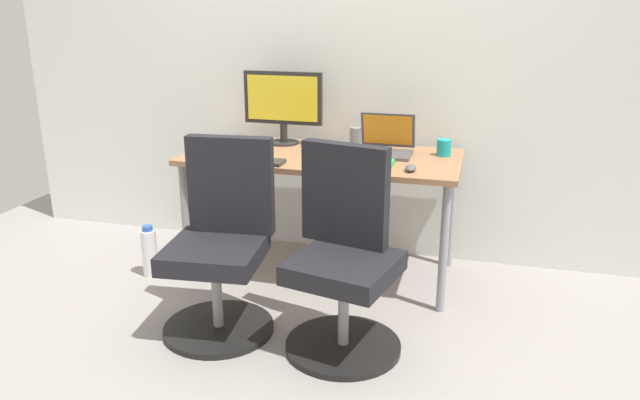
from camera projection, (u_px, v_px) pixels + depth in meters
ground_plane at (322, 272)px, 3.69m from camera, size 5.28×5.28×0.00m
back_wall at (341, 45)px, 3.68m from camera, size 4.40×0.04×2.60m
desk at (322, 166)px, 3.49m from camera, size 1.54×0.70×0.73m
office_chair_left at (221, 247)px, 2.96m from camera, size 0.54×0.54×0.94m
office_chair_right at (344, 260)px, 2.81m from camera, size 0.54×0.54×0.94m
water_bottle_on_floor at (150, 252)px, 3.61m from camera, size 0.09×0.09×0.31m
desktop_monitor at (283, 102)px, 3.65m from camera, size 0.48×0.18×0.43m
open_laptop at (385, 144)px, 3.48m from camera, size 0.31×0.28×0.22m
keyboard_by_monitor at (253, 161)px, 3.29m from camera, size 0.34×0.12×0.02m
keyboard_by_laptop at (224, 151)px, 3.50m from camera, size 0.34×0.12×0.02m
mouse_by_monitor at (223, 142)px, 3.70m from camera, size 0.06×0.10×0.03m
mouse_by_laptop at (411, 168)px, 3.13m from camera, size 0.06×0.10×0.03m
coffee_mug at (444, 148)px, 3.43m from camera, size 0.08×0.08×0.09m
pen_cup at (355, 136)px, 3.68m from camera, size 0.07×0.07×0.10m
notebook at (373, 163)px, 3.23m from camera, size 0.21×0.15×0.03m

